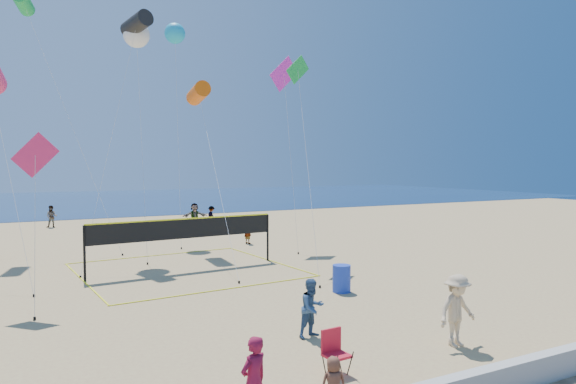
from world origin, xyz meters
name	(u,v)px	position (x,y,z in m)	size (l,w,h in m)	color
ground	(319,365)	(0.00, 0.00, 0.00)	(120.00, 120.00, 0.00)	tan
ocean	(74,201)	(0.00, 62.00, 0.01)	(140.00, 50.00, 0.03)	navy
woman	(254,382)	(-2.47, -1.88, 0.82)	(0.60, 0.39, 1.64)	maroon
toddler	(333,384)	(-1.55, -3.06, 1.05)	(0.44, 0.29, 0.90)	brown
bystander_a	(312,308)	(0.87, 1.79, 0.80)	(0.77, 0.60, 1.59)	#30507A
bystander_b	(457,310)	(3.82, -0.55, 0.93)	(1.20, 0.69, 1.86)	#CAAF87
far_person_1	(195,217)	(4.93, 25.53, 0.97)	(1.80, 0.57, 1.95)	gray
far_person_2	(248,230)	(5.83, 17.90, 0.81)	(0.59, 0.39, 1.61)	gray
far_person_3	(52,217)	(-4.10, 31.98, 0.82)	(0.80, 0.62, 1.65)	gray
far_person_4	(211,216)	(6.96, 27.73, 0.75)	(0.97, 0.56, 1.50)	gray
camp_chair	(334,349)	(0.07, -0.56, 0.56)	(0.57, 0.69, 1.10)	red
trash_barrel	(342,278)	(4.32, 5.57, 0.50)	(0.67, 0.67, 1.00)	#1C3BBB
volleyball_net	(185,235)	(0.34, 12.10, 1.58)	(9.36, 9.23, 2.32)	black
kite_1	(137,24)	(-0.60, 17.23, 11.90)	(4.13, 5.91, 12.48)	black
kite_2	(198,93)	(2.72, 17.46, 8.61)	(1.77, 10.01, 9.20)	#DC580A
kite_3	(35,162)	(-5.63, 8.76, 4.77)	(1.47, 2.20, 5.76)	#D52362
kite_4	(299,82)	(5.90, 11.73, 8.64)	(2.90, 5.90, 10.04)	green
kite_5	(284,80)	(7.64, 16.67, 9.62)	(2.08, 3.71, 11.03)	#ED2CCE
kite_6	(136,35)	(-0.47, 17.99, 11.56)	(1.62, 4.69, 12.26)	white
kite_7	(175,34)	(2.87, 22.66, 13.05)	(1.83, 5.63, 13.72)	#17AAD9
kite_8	(23,3)	(-5.72, 21.96, 13.56)	(4.89, 5.87, 14.12)	green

